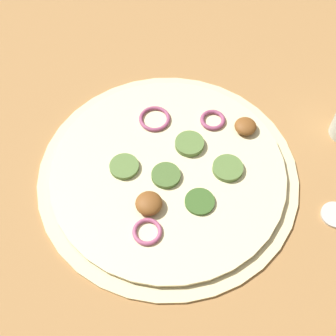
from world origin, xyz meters
TOP-DOWN VIEW (x-y plane):
  - ground_plane at (0.00, 0.00)m, footprint 3.00×3.00m
  - pizza at (0.00, 0.00)m, footprint 0.34×0.34m
  - loose_cap at (0.22, -0.00)m, footprint 0.04×0.04m

SIDE VIEW (x-z plane):
  - ground_plane at x=0.00m, z-range 0.00..0.00m
  - loose_cap at x=0.22m, z-range 0.00..0.01m
  - pizza at x=0.00m, z-range -0.01..0.02m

